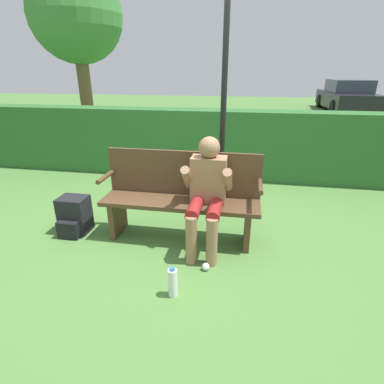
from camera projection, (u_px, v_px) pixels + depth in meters
The scene contains 10 objects.
ground_plane at pixel (181, 238), 3.38m from camera, with size 40.00×40.00×0.00m, color #4C7A38.
hedge_back at pixel (207, 144), 5.20m from camera, with size 12.00×0.49×1.15m.
park_bench at pixel (181, 196), 3.26m from camera, with size 1.70×0.42×0.96m.
person_seated at pixel (207, 189), 3.02m from camera, with size 0.49×0.64×1.15m.
backpack at pixel (74, 216), 3.44m from camera, with size 0.32×0.34×0.43m.
water_bottle at pixel (173, 283), 2.47m from camera, with size 0.08×0.08×0.27m.
signpost at pixel (224, 87), 3.49m from camera, with size 0.37×0.09×2.86m.
parked_car at pixel (347, 96), 13.59m from camera, with size 1.91×4.57×1.37m.
tree at pixel (76, 17), 6.46m from camera, with size 2.00×2.00×3.87m.
litter_crumple at pixel (206, 267), 2.82m from camera, with size 0.07×0.07×0.07m.
Camera 1 is at (0.64, -2.87, 1.76)m, focal length 28.00 mm.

